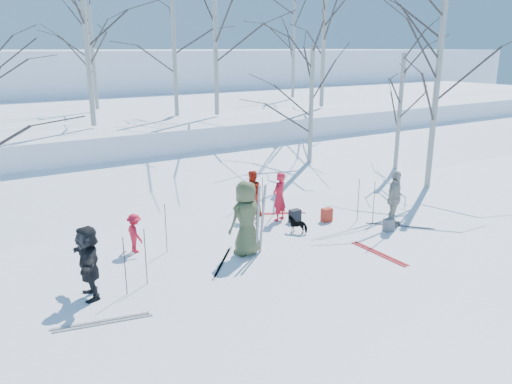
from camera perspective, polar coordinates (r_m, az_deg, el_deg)
ground at (r=13.29m, az=3.51°, el=-6.92°), size 120.00×120.00×0.00m
snow_ramp at (r=19.02m, az=-8.96°, el=0.56°), size 70.00×9.49×4.12m
snow_plateau at (r=28.12m, az=-17.39°, el=6.84°), size 70.00×18.00×2.20m
far_hill at (r=48.50m, az=-24.38°, el=10.98°), size 90.00×30.00×6.00m
skier_olive_center at (r=12.84m, az=-1.13°, el=-3.02°), size 1.03×0.73×1.97m
skier_red_north at (r=15.45m, az=2.68°, el=-0.53°), size 0.66×0.55×1.54m
skier_redor_behind at (r=15.79m, az=-0.51°, el=-0.20°), size 0.74×0.58×1.50m
skier_red_seated at (r=13.49m, az=-13.68°, el=-4.59°), size 0.46×0.71×1.05m
skier_cream_east at (r=15.52m, az=15.54°, el=-0.73°), size 1.08×0.77×1.70m
skier_grey_west at (r=11.29m, az=-18.61°, el=-7.59°), size 0.68×1.57×1.64m
dog at (r=14.60m, az=4.81°, el=-3.72°), size 0.59×0.62×0.50m
upright_ski_left at (r=12.76m, az=0.22°, el=-3.30°), size 0.08×0.16×1.90m
upright_ski_right at (r=12.86m, az=0.75°, el=-3.14°), size 0.11×0.23×1.89m
ski_pair_a at (r=12.70m, az=-3.85°, el=-8.01°), size 2.08×2.10×0.02m
ski_pair_b at (r=10.58m, az=-17.17°, el=-14.03°), size 1.00×1.98×0.02m
ski_pair_c at (r=16.27m, az=2.20°, el=-2.46°), size 1.72×2.06×0.02m
ski_pair_d at (r=13.56m, az=13.86°, el=-6.84°), size 0.22×1.90×0.02m
ski_pair_e at (r=15.76m, az=16.12°, el=-3.74°), size 2.09×2.10×0.02m
ski_pole_a at (r=11.23m, az=-14.75°, el=-8.20°), size 0.02×0.02×1.34m
ski_pole_b at (r=15.74m, az=11.61°, el=-0.91°), size 0.02×0.02×1.34m
ski_pole_c at (r=11.61m, az=-12.51°, el=-7.22°), size 0.02×0.02×1.34m
ski_pole_d at (r=15.62m, az=0.75°, el=-0.70°), size 0.02×0.02×1.34m
ski_pole_e at (r=15.58m, az=13.31°, el=-1.20°), size 0.02×0.02×1.34m
ski_pole_f at (r=13.25m, az=-10.27°, el=-4.10°), size 0.02×0.02×1.34m
backpack_red at (r=15.65m, az=8.09°, el=-2.61°), size 0.32×0.22×0.42m
backpack_grey at (r=15.19m, az=14.92°, el=-3.67°), size 0.30×0.20×0.38m
backpack_dark at (r=15.48m, az=4.46°, el=-2.74°), size 0.34×0.24×0.40m
birch_plateau_a at (r=23.49m, az=-4.66°, el=17.06°), size 5.35×5.35×6.78m
birch_plateau_e at (r=26.81m, az=-18.13°, el=14.32°), size 4.10×4.10×5.00m
birch_plateau_f at (r=20.96m, az=-18.81°, el=15.92°), size 5.10×5.10×6.43m
birch_plateau_g at (r=31.88m, az=4.31°, el=16.04°), size 4.74×4.74×5.92m
birch_plateau_h at (r=23.29m, az=-9.31°, el=15.31°), size 4.43×4.43×5.48m
birch_plateau_i at (r=26.96m, az=7.76°, el=17.46°), size 5.75×5.75×7.35m
birch_edge_b at (r=19.86m, az=19.92°, el=10.81°), size 5.75×5.75×7.35m
birch_edge_c at (r=22.09m, az=16.07°, el=8.52°), size 4.10×4.10×5.00m
birch_edge_e at (r=20.67m, az=6.30°, el=8.99°), size 4.32×4.32×5.31m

